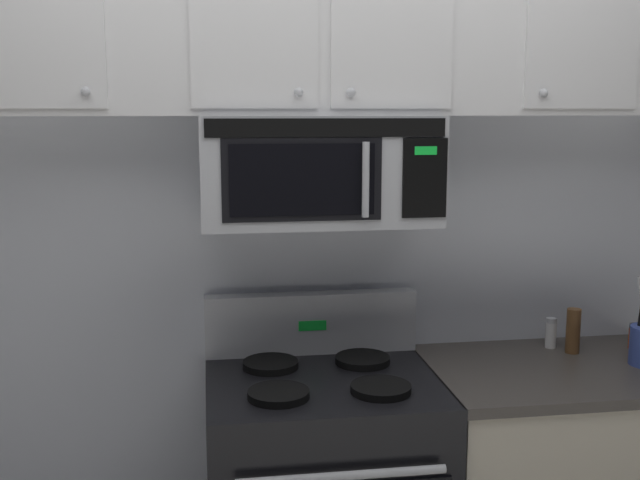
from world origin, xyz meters
name	(u,v)px	position (x,y,z in m)	size (l,w,h in m)	color
back_wall	(308,226)	(0.00, 0.79, 1.35)	(5.20, 0.10, 2.70)	silver
over_range_microwave	(318,170)	(0.00, 0.54, 1.58)	(0.76, 0.43, 0.35)	#B7BABF
upper_cabinets	(316,29)	(0.00, 0.57, 2.02)	(2.50, 0.36, 0.55)	silver
salt_shaker	(551,333)	(0.88, 0.63, 0.96)	(0.04, 0.04, 0.11)	white
pepper_mill	(573,331)	(0.94, 0.56, 0.98)	(0.05, 0.05, 0.16)	brown
spice_jar	(636,336)	(1.19, 0.57, 0.95)	(0.05, 0.05, 0.09)	#C64C19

